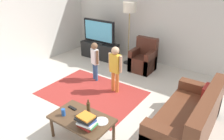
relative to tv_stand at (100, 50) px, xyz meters
The scene contains 16 objects.
ground 2.84m from the tv_stand, 54.20° to the right, with size 7.80×7.80×0.00m, color beige.
wall_back 2.11m from the tv_stand, 22.95° to the left, with size 6.00×0.12×2.70m, color silver.
area_rug 2.21m from the tv_stand, 57.01° to the right, with size 2.20×1.60×0.01m, color #9E2D28.
tv_stand is the anchor object (origin of this frame).
tv 0.60m from the tv_stand, 90.00° to the right, with size 1.10×0.28×0.71m.
couch 3.95m from the tv_stand, 29.69° to the right, with size 0.80×1.80×0.86m.
armchair 1.56m from the tv_stand, ahead, with size 0.60×0.60×0.90m.
floor_lamp 1.62m from the tv_stand, ahead, with size 0.36×0.36×1.78m.
child_near_tv 1.57m from the tv_stand, 56.39° to the right, with size 0.31×0.19×0.99m.
child_center 2.19m from the tv_stand, 42.80° to the right, with size 0.36×0.17×1.08m.
coffee_table 3.66m from the tv_stand, 56.60° to the right, with size 1.00×0.60×0.42m.
book_stack 3.89m from the tv_stand, 54.91° to the right, with size 0.30×0.23×0.21m.
bottle 3.60m from the tv_stand, 54.88° to the right, with size 0.06×0.06×0.29m.
tv_remote 3.42m from the tv_stand, 59.89° to the right, with size 0.17×0.05×0.02m, color black.
soda_can 3.62m from the tv_stand, 61.36° to the right, with size 0.07×0.07×0.12m, color #2659B2.
plate 3.77m from the tv_stand, 51.69° to the right, with size 0.22×0.22×0.02m.
Camera 1 is at (2.38, -2.80, 2.58)m, focal length 34.98 mm.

